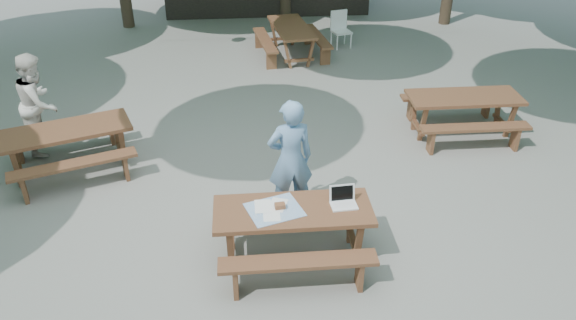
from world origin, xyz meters
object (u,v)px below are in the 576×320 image
(main_picnic_table, at_px, (293,232))
(plastic_chair, at_px, (341,37))
(second_person, at_px, (38,103))
(picnic_table_nw, at_px, (69,149))
(woman, at_px, (290,159))

(main_picnic_table, relative_size, plastic_chair, 2.22)
(main_picnic_table, relative_size, second_person, 1.15)
(main_picnic_table, distance_m, plastic_chair, 8.28)
(picnic_table_nw, bearing_deg, main_picnic_table, -55.94)
(picnic_table_nw, distance_m, woman, 3.80)
(woman, bearing_deg, plastic_chair, -115.42)
(picnic_table_nw, xyz_separation_m, woman, (3.46, -1.49, 0.50))
(woman, height_order, plastic_chair, woman)
(main_picnic_table, relative_size, woman, 1.12)
(woman, xyz_separation_m, second_person, (-4.06, 2.26, -0.02))
(plastic_chair, bearing_deg, second_person, -155.99)
(second_person, relative_size, plastic_chair, 1.93)
(picnic_table_nw, height_order, second_person, second_person)
(woman, bearing_deg, second_person, -39.08)
(picnic_table_nw, xyz_separation_m, plastic_chair, (5.41, 5.55, -0.13))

